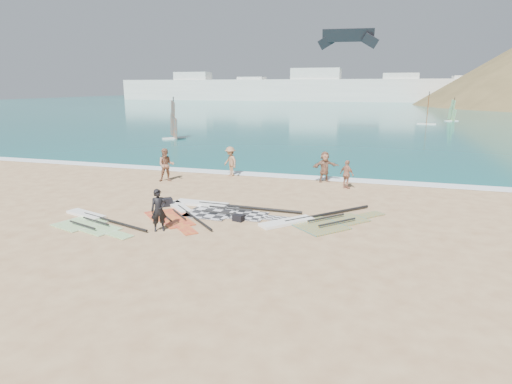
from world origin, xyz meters
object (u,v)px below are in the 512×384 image
(beachgoer_back, at_px, (347,174))
(rig_orange, at_px, (316,221))
(gear_bag_near, at_px, (166,202))
(beachgoer_mid, at_px, (230,161))
(rig_green, at_px, (91,221))
(person_wetsuit, at_px, (159,210))
(beachgoer_left, at_px, (166,165))
(gear_bag_far, at_px, (239,218))
(rig_red, at_px, (177,214))
(beachgoer_right, at_px, (325,167))
(rig_grey, at_px, (221,209))

(beachgoer_back, bearing_deg, rig_orange, 120.44)
(gear_bag_near, relative_size, beachgoer_back, 0.37)
(beachgoer_mid, bearing_deg, rig_green, -64.37)
(person_wetsuit, relative_size, beachgoer_left, 0.86)
(rig_orange, xyz_separation_m, beachgoer_left, (-10.00, 5.43, 0.95))
(rig_green, xyz_separation_m, beachgoer_left, (-0.84, 8.21, 0.95))
(gear_bag_far, distance_m, person_wetsuit, 3.43)
(beachgoer_mid, distance_m, beachgoer_back, 7.59)
(gear_bag_near, relative_size, person_wetsuit, 0.35)
(rig_orange, relative_size, beachgoer_mid, 2.66)
(rig_red, xyz_separation_m, gear_bag_far, (2.94, -0.07, 0.09))
(beachgoer_right, bearing_deg, rig_grey, -151.84)
(rig_grey, relative_size, beachgoer_right, 3.44)
(person_wetsuit, bearing_deg, beachgoer_right, 29.31)
(rig_grey, bearing_deg, beachgoer_right, 65.63)
(rig_orange, bearing_deg, beachgoer_left, 104.04)
(rig_green, distance_m, rig_red, 3.64)
(rig_green, height_order, rig_red, same)
(rig_green, xyz_separation_m, rig_orange, (9.16, 2.78, 0.00))
(rig_grey, distance_m, beachgoer_back, 8.05)
(rig_orange, bearing_deg, rig_grey, 125.71)
(rig_grey, xyz_separation_m, beachgoer_back, (5.16, 6.12, 0.76))
(gear_bag_near, bearing_deg, rig_orange, -3.37)
(beachgoer_left, bearing_deg, beachgoer_right, -9.27)
(rig_orange, relative_size, person_wetsuit, 2.94)
(rig_red, bearing_deg, rig_orange, 50.86)
(rig_grey, distance_m, gear_bag_near, 2.83)
(rig_grey, bearing_deg, beachgoer_left, 140.30)
(gear_bag_far, bearing_deg, rig_grey, 134.68)
(gear_bag_near, relative_size, gear_bag_far, 1.28)
(beachgoer_left, bearing_deg, gear_bag_far, -67.58)
(gear_bag_near, bearing_deg, rig_green, -119.40)
(rig_grey, height_order, rig_red, rig_grey)
(beachgoer_mid, relative_size, beachgoer_back, 1.17)
(beachgoer_left, distance_m, beachgoer_back, 10.71)
(rig_red, xyz_separation_m, person_wetsuit, (0.34, -2.19, 0.81))
(rig_grey, bearing_deg, gear_bag_near, -175.74)
(gear_bag_near, xyz_separation_m, person_wetsuit, (1.53, -3.34, 0.67))
(person_wetsuit, distance_m, beachgoer_mid, 10.98)
(beachgoer_left, xyz_separation_m, beachgoer_right, (9.19, 2.61, -0.08))
(rig_grey, relative_size, beachgoer_left, 3.18)
(rig_grey, relative_size, rig_red, 1.46)
(rig_green, distance_m, gear_bag_far, 6.27)
(person_wetsuit, xyz_separation_m, beachgoer_mid, (-1.02, 10.94, 0.09))
(rig_green, bearing_deg, rig_orange, 35.03)
(rig_red, height_order, beachgoer_right, beachgoer_right)
(person_wetsuit, xyz_separation_m, beachgoer_right, (5.01, 10.94, 0.07))
(rig_green, relative_size, rig_red, 1.13)
(rig_red, distance_m, beachgoer_back, 10.06)
(beachgoer_mid, xyz_separation_m, beachgoer_back, (7.47, -1.37, -0.14))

